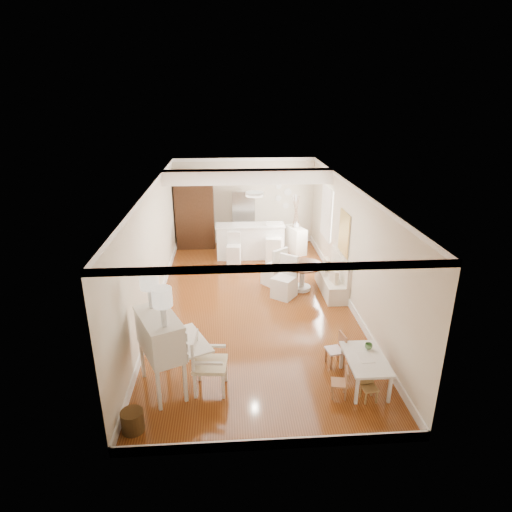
{
  "coord_description": "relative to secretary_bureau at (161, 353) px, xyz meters",
  "views": [
    {
      "loc": [
        -0.55,
        -9.11,
        4.67
      ],
      "look_at": [
        0.09,
        0.3,
        1.09
      ],
      "focal_mm": 30.0,
      "sensor_mm": 36.0,
      "label": 1
    }
  ],
  "objects": [
    {
      "name": "breakfast_counter",
      "position": [
        1.8,
        6.14,
        -0.17
      ],
      "size": [
        2.05,
        0.65,
        1.03
      ],
      "primitive_type": "cube",
      "color": "white",
      "rests_on": "ground"
    },
    {
      "name": "kids_chair_c",
      "position": [
        3.36,
        -0.53,
        -0.44
      ],
      "size": [
        0.27,
        0.27,
        0.5
      ],
      "primitive_type": "cube",
      "rotation": [
        0.0,
        0.0,
        0.12
      ],
      "color": "#A37E4A",
      "rests_on": "ground"
    },
    {
      "name": "pencil_cup",
      "position": [
        3.52,
        0.13,
        -0.1
      ],
      "size": [
        0.16,
        0.16,
        0.1
      ],
      "primitive_type": "imported",
      "rotation": [
        0.0,
        0.0,
        0.28
      ],
      "color": "#598B51",
      "rests_on": "kids_table"
    },
    {
      "name": "secretary_bureau",
      "position": [
        0.0,
        0.0,
        0.0
      ],
      "size": [
        1.44,
        1.45,
        1.38
      ],
      "primitive_type": "cube",
      "rotation": [
        0.0,
        0.0,
        0.44
      ],
      "color": "white",
      "rests_on": "ground"
    },
    {
      "name": "slip_chair_near",
      "position": [
        2.47,
        3.34,
        -0.17
      ],
      "size": [
        0.7,
        0.7,
        1.03
      ],
      "primitive_type": "cube",
      "rotation": [
        0.0,
        0.0,
        -0.65
      ],
      "color": "white",
      "rests_on": "ground"
    },
    {
      "name": "banquette",
      "position": [
        3.69,
        3.54,
        -0.2
      ],
      "size": [
        0.52,
        1.6,
        0.98
      ],
      "primitive_type": "cube",
      "color": "silver",
      "rests_on": "ground"
    },
    {
      "name": "fridge",
      "position": [
        2.0,
        7.19,
        0.21
      ],
      "size": [
        0.75,
        0.65,
        1.8
      ],
      "primitive_type": "imported",
      "color": "silver",
      "rests_on": "ground"
    },
    {
      "name": "dining_table",
      "position": [
        2.98,
        3.72,
        -0.35
      ],
      "size": [
        1.26,
        1.26,
        0.69
      ],
      "primitive_type": "cylinder",
      "rotation": [
        0.0,
        0.0,
        -0.29
      ],
      "color": "#482817",
      "rests_on": "ground"
    },
    {
      "name": "kids_chair_b",
      "position": [
        3.04,
        0.47,
        -0.37
      ],
      "size": [
        0.36,
        0.36,
        0.64
      ],
      "primitive_type": "cube",
      "rotation": [
        0.0,
        0.0,
        -1.39
      ],
      "color": "#A16B49",
      "rests_on": "ground"
    },
    {
      "name": "gustavian_armchair",
      "position": [
        0.8,
        -0.07,
        -0.18
      ],
      "size": [
        0.64,
        0.64,
        1.02
      ],
      "primitive_type": "cube",
      "rotation": [
        0.0,
        0.0,
        1.48
      ],
      "color": "white",
      "rests_on": "ground"
    },
    {
      "name": "slip_chair_far",
      "position": [
        2.31,
        4.1,
        -0.17
      ],
      "size": [
        0.7,
        0.7,
        1.03
      ],
      "primitive_type": "cube",
      "rotation": [
        0.0,
        0.0,
        -2.47
      ],
      "color": "white",
      "rests_on": "ground"
    },
    {
      "name": "bar_stool_right",
      "position": [
        2.48,
        5.83,
        -0.12
      ],
      "size": [
        0.52,
        0.52,
        1.14
      ],
      "primitive_type": "cube",
      "rotation": [
        0.0,
        0.0,
        -0.15
      ],
      "color": "white",
      "rests_on": "ground"
    },
    {
      "name": "kids_chair_a",
      "position": [
        2.89,
        -0.4,
        -0.42
      ],
      "size": [
        0.3,
        0.3,
        0.54
      ],
      "primitive_type": "cube",
      "rotation": [
        0.0,
        0.0,
        -1.76
      ],
      "color": "#9D6C47",
      "rests_on": "ground"
    },
    {
      "name": "pantry_cabinet",
      "position": [
        0.1,
        7.22,
        0.46
      ],
      "size": [
        1.2,
        0.6,
        2.3
      ],
      "primitive_type": "cube",
      "color": "#381E11",
      "rests_on": "ground"
    },
    {
      "name": "sideboard",
      "position": [
        3.23,
        6.48,
        -0.28
      ],
      "size": [
        0.65,
        0.93,
        0.82
      ],
      "primitive_type": "cube",
      "rotation": [
        0.0,
        0.0,
        0.35
      ],
      "color": "white",
      "rests_on": "ground"
    },
    {
      "name": "bar_stool_left",
      "position": [
        1.29,
        5.53,
        -0.21
      ],
      "size": [
        0.42,
        0.42,
        0.95
      ],
      "primitive_type": "cube",
      "rotation": [
        0.0,
        0.0,
        -0.12
      ],
      "color": "white",
      "rests_on": "ground"
    },
    {
      "name": "kids_table",
      "position": [
        3.4,
        -0.12,
        -0.42
      ],
      "size": [
        0.65,
        1.07,
        0.53
      ],
      "primitive_type": "cube",
      "rotation": [
        0.0,
        0.0,
        -0.01
      ],
      "color": "white",
      "rests_on": "ground"
    },
    {
      "name": "branch_vase",
      "position": [
        3.25,
        6.49,
        0.22
      ],
      "size": [
        0.2,
        0.2,
        0.19
      ],
      "primitive_type": "imported",
      "rotation": [
        0.0,
        0.0,
        -0.08
      ],
      "color": "silver",
      "rests_on": "sideboard"
    },
    {
      "name": "room",
      "position": [
        1.74,
        3.36,
        1.29
      ],
      "size": [
        9.0,
        9.04,
        2.82
      ],
      "color": "brown",
      "rests_on": "ground"
    },
    {
      "name": "wicker_basket",
      "position": [
        -0.33,
        -0.95,
        -0.52
      ],
      "size": [
        0.42,
        0.42,
        0.33
      ],
      "primitive_type": "cylinder",
      "rotation": [
        0.0,
        0.0,
        -0.31
      ],
      "color": "#4F3518",
      "rests_on": "ground"
    }
  ]
}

